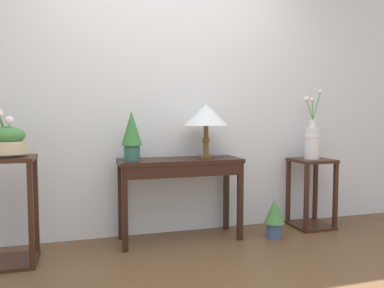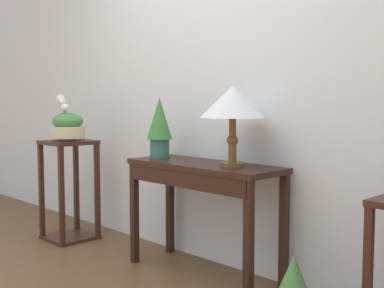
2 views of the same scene
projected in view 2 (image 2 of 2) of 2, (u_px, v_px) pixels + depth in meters
name	position (u px, v px, depth m)	size (l,w,h in m)	color
back_wall_with_art	(223.00, 58.00, 3.31)	(9.00, 0.10, 2.80)	silver
console_table	(201.00, 181.00, 3.10)	(1.07, 0.39, 0.72)	black
table_lamp	(233.00, 104.00, 2.90)	(0.39, 0.39, 0.48)	brown
potted_plant_on_console	(160.00, 125.00, 3.38)	(0.17, 0.17, 0.42)	#2D665B
pedestal_stand_left	(69.00, 190.00, 3.96)	(0.36, 0.36, 0.80)	#381E14
planter_bowl_wide_left	(68.00, 125.00, 3.92)	(0.27, 0.27, 0.36)	beige
potted_plant_floor	(293.00, 287.00, 2.42)	(0.18, 0.18, 0.36)	#3D5684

